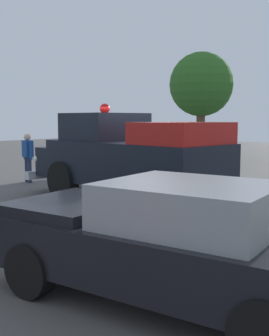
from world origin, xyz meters
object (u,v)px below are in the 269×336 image
Objects in this scene: lawn_chair_near_truck at (89,166)px; oak_tree_left at (201,85)px; vintage_fire_truck at (128,157)px; spectator_seated at (89,164)px; spectator_standing at (28,154)px; classic_hot_rod at (164,240)px.

oak_tree_left is (-1.88, 10.72, 3.42)m from lawn_chair_near_truck.
vintage_fire_truck is 4.78× the size of spectator_seated.
lawn_chair_near_truck is 0.61× the size of spectator_standing.
classic_hot_rod is 9.60m from lawn_chair_near_truck.
classic_hot_rod is (4.25, -4.52, -0.45)m from vintage_fire_truck.
spectator_standing is at bearing 150.78° from classic_hot_rod.
spectator_seated reaches higher than lawn_chair_near_truck.
classic_hot_rod is 3.49× the size of spectator_seated.
classic_hot_rod is at bearing -40.26° from lawn_chair_near_truck.
oak_tree_left is at bearing 90.09° from spectator_standing.
spectator_standing is (-1.96, -0.97, 0.27)m from spectator_seated.
oak_tree_left is (-9.21, 16.92, 3.26)m from classic_hot_rod.
spectator_standing is (-9.19, 5.14, 0.22)m from classic_hot_rod.
classic_hot_rod is 2.68× the size of spectator_standing.
spectator_standing is at bearing -153.57° from spectator_seated.
vintage_fire_truck is 4.99m from spectator_standing.
vintage_fire_truck is 1.37× the size of classic_hot_rod.
lawn_chair_near_truck is 2.18m from spectator_standing.
spectator_standing reaches higher than spectator_seated.
oak_tree_left reaches higher than spectator_standing.
oak_tree_left reaches higher than lawn_chair_near_truck.
lawn_chair_near_truck is 0.18× the size of oak_tree_left.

